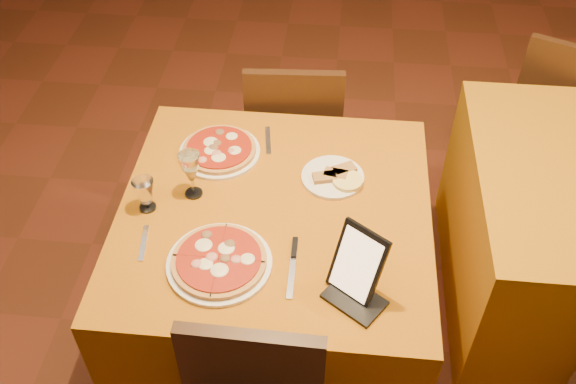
# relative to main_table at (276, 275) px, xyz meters

# --- Properties ---
(floor) EXTENTS (6.00, 7.00, 0.01)m
(floor) POSITION_rel_main_table_xyz_m (0.17, -0.04, -0.38)
(floor) COLOR #5E2D19
(floor) RESTS_ON ground
(main_table) EXTENTS (1.10, 1.10, 0.75)m
(main_table) POSITION_rel_main_table_xyz_m (0.00, 0.00, 0.00)
(main_table) COLOR #A9600A
(main_table) RESTS_ON floor
(chair_main_far) EXTENTS (0.44, 0.44, 0.91)m
(chair_main_far) POSITION_rel_main_table_xyz_m (-0.00, 0.81, 0.08)
(chair_main_far) COLOR black
(chair_main_far) RESTS_ON floor
(chair_side_far) EXTENTS (0.49, 0.49, 0.91)m
(chair_side_far) POSITION_rel_main_table_xyz_m (1.29, 1.10, 0.08)
(chair_side_far) COLOR black
(chair_side_far) RESTS_ON floor
(pizza_near) EXTENTS (0.34, 0.34, 0.03)m
(pizza_near) POSITION_rel_main_table_xyz_m (-0.15, -0.27, 0.39)
(pizza_near) COLOR white
(pizza_near) RESTS_ON main_table
(pizza_far) EXTENTS (0.31, 0.31, 0.03)m
(pizza_far) POSITION_rel_main_table_xyz_m (-0.24, 0.28, 0.39)
(pizza_far) COLOR white
(pizza_far) RESTS_ON main_table
(cutlet_dish) EXTENTS (0.23, 0.23, 0.03)m
(cutlet_dish) POSITION_rel_main_table_xyz_m (0.20, 0.18, 0.39)
(cutlet_dish) COLOR white
(cutlet_dish) RESTS_ON main_table
(wine_glass) EXTENTS (0.08, 0.08, 0.19)m
(wine_glass) POSITION_rel_main_table_xyz_m (-0.30, 0.05, 0.47)
(wine_glass) COLOR #D2C277
(wine_glass) RESTS_ON main_table
(water_glass) EXTENTS (0.10, 0.10, 0.13)m
(water_glass) POSITION_rel_main_table_xyz_m (-0.45, -0.04, 0.44)
(water_glass) COLOR white
(water_glass) RESTS_ON main_table
(tablet) EXTENTS (0.19, 0.17, 0.23)m
(tablet) POSITION_rel_main_table_xyz_m (0.29, -0.32, 0.49)
(tablet) COLOR black
(tablet) RESTS_ON main_table
(knife) EXTENTS (0.02, 0.24, 0.01)m
(knife) POSITION_rel_main_table_xyz_m (0.09, -0.26, 0.38)
(knife) COLOR silver
(knife) RESTS_ON main_table
(fork_near) EXTENTS (0.04, 0.16, 0.01)m
(fork_near) POSITION_rel_main_table_xyz_m (-0.42, -0.20, 0.38)
(fork_near) COLOR silver
(fork_near) RESTS_ON main_table
(fork_far) EXTENTS (0.04, 0.17, 0.01)m
(fork_far) POSITION_rel_main_table_xyz_m (-0.07, 0.37, 0.38)
(fork_far) COLOR silver
(fork_far) RESTS_ON main_table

